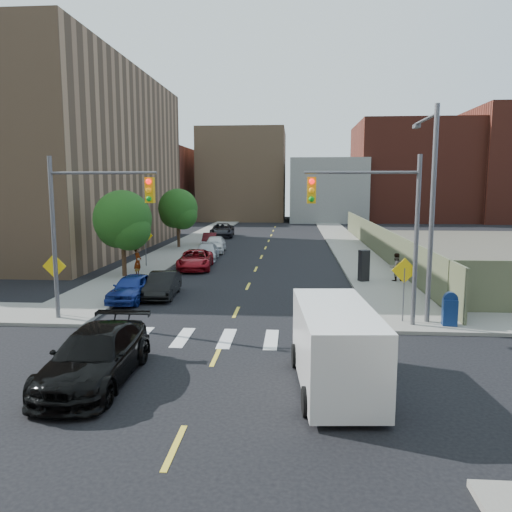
% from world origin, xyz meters
% --- Properties ---
extents(ground, '(160.00, 160.00, 0.00)m').
position_xyz_m(ground, '(0.00, 0.00, 0.00)').
color(ground, black).
rests_on(ground, ground).
extents(sidewalk_nw, '(3.50, 73.00, 0.15)m').
position_xyz_m(sidewalk_nw, '(-7.75, 41.50, 0.07)').
color(sidewalk_nw, gray).
rests_on(sidewalk_nw, ground).
extents(sidewalk_ne, '(3.50, 73.00, 0.15)m').
position_xyz_m(sidewalk_ne, '(7.75, 41.50, 0.07)').
color(sidewalk_ne, gray).
rests_on(sidewalk_ne, ground).
extents(fence_north, '(0.12, 44.00, 2.50)m').
position_xyz_m(fence_north, '(9.60, 28.00, 1.25)').
color(fence_north, '#626849').
rests_on(fence_north, ground).
extents(building_nw, '(22.00, 30.00, 16.00)m').
position_xyz_m(building_nw, '(-22.00, 30.00, 8.00)').
color(building_nw, '#8C6B4C').
rests_on(building_nw, ground).
extents(bg_bldg_west, '(14.00, 18.00, 12.00)m').
position_xyz_m(bg_bldg_west, '(-22.00, 70.00, 6.00)').
color(bg_bldg_west, '#592319').
rests_on(bg_bldg_west, ground).
extents(bg_bldg_midwest, '(14.00, 16.00, 15.00)m').
position_xyz_m(bg_bldg_midwest, '(-6.00, 72.00, 7.50)').
color(bg_bldg_midwest, '#8C6B4C').
rests_on(bg_bldg_midwest, ground).
extents(bg_bldg_center, '(12.00, 16.00, 10.00)m').
position_xyz_m(bg_bldg_center, '(8.00, 70.00, 5.00)').
color(bg_bldg_center, gray).
rests_on(bg_bldg_center, ground).
extents(bg_bldg_east, '(18.00, 18.00, 16.00)m').
position_xyz_m(bg_bldg_east, '(22.00, 72.00, 8.00)').
color(bg_bldg_east, '#592319').
rests_on(bg_bldg_east, ground).
extents(signal_nw, '(4.59, 0.30, 7.00)m').
position_xyz_m(signal_nw, '(-5.98, 6.00, 4.53)').
color(signal_nw, '#59595E').
rests_on(signal_nw, ground).
extents(signal_ne, '(4.59, 0.30, 7.00)m').
position_xyz_m(signal_ne, '(5.98, 6.00, 4.53)').
color(signal_ne, '#59595E').
rests_on(signal_ne, ground).
extents(streetlight_ne, '(0.25, 3.70, 9.00)m').
position_xyz_m(streetlight_ne, '(8.20, 6.90, 5.22)').
color(streetlight_ne, '#59595E').
rests_on(streetlight_ne, ground).
extents(warn_sign_nw, '(1.06, 0.06, 2.83)m').
position_xyz_m(warn_sign_nw, '(-7.80, 6.50, 1.99)').
color(warn_sign_nw, '#59595E').
rests_on(warn_sign_nw, ground).
extents(warn_sign_ne, '(1.06, 0.06, 2.83)m').
position_xyz_m(warn_sign_ne, '(7.20, 6.50, 1.99)').
color(warn_sign_ne, '#59595E').
rests_on(warn_sign_ne, ground).
extents(warn_sign_midwest, '(1.06, 0.06, 2.83)m').
position_xyz_m(warn_sign_midwest, '(-7.80, 20.00, 1.99)').
color(warn_sign_midwest, '#59595E').
rests_on(warn_sign_midwest, ground).
extents(tree_west_near, '(3.66, 3.64, 5.52)m').
position_xyz_m(tree_west_near, '(-8.00, 16.05, 3.48)').
color(tree_west_near, '#332114').
rests_on(tree_west_near, ground).
extents(tree_west_far, '(3.66, 3.64, 5.52)m').
position_xyz_m(tree_west_far, '(-8.00, 31.05, 3.48)').
color(tree_west_far, '#332114').
rests_on(tree_west_far, ground).
extents(parked_car_blue, '(1.80, 4.03, 1.35)m').
position_xyz_m(parked_car_blue, '(-5.50, 9.91, 0.67)').
color(parked_car_blue, navy).
rests_on(parked_car_blue, ground).
extents(parked_car_black, '(1.59, 3.99, 1.29)m').
position_xyz_m(parked_car_black, '(-4.20, 10.92, 0.64)').
color(parked_car_black, black).
rests_on(parked_car_black, ground).
extents(parked_car_red, '(2.65, 5.02, 1.34)m').
position_xyz_m(parked_car_red, '(-4.20, 19.69, 0.67)').
color(parked_car_red, maroon).
rests_on(parked_car_red, ground).
extents(parked_car_silver, '(2.03, 4.44, 1.26)m').
position_xyz_m(parked_car_silver, '(-4.20, 24.09, 0.63)').
color(parked_car_silver, '#B3B7BC').
rests_on(parked_car_silver, ground).
extents(parked_car_white, '(2.02, 4.42, 1.47)m').
position_xyz_m(parked_car_white, '(-4.20, 28.48, 0.74)').
color(parked_car_white, silver).
rests_on(parked_car_white, ground).
extents(parked_car_maroon, '(1.66, 3.84, 1.23)m').
position_xyz_m(parked_car_maroon, '(-5.50, 33.37, 0.61)').
color(parked_car_maroon, '#3F0C10').
rests_on(parked_car_maroon, ground).
extents(parked_car_grey, '(2.89, 5.63, 1.52)m').
position_xyz_m(parked_car_grey, '(-5.48, 41.81, 0.76)').
color(parked_car_grey, black).
rests_on(parked_car_grey, ground).
extents(black_sedan, '(2.27, 5.45, 1.57)m').
position_xyz_m(black_sedan, '(-3.20, -0.48, 0.79)').
color(black_sedan, black).
rests_on(black_sedan, ground).
extents(cargo_van, '(2.52, 5.39, 2.40)m').
position_xyz_m(cargo_van, '(3.81, -0.22, 1.26)').
color(cargo_van, white).
rests_on(cargo_van, ground).
extents(mailbox, '(0.61, 0.49, 1.38)m').
position_xyz_m(mailbox, '(8.96, 6.00, 0.82)').
color(mailbox, navy).
rests_on(mailbox, sidewalk_ne).
extents(payphone, '(0.68, 0.62, 1.85)m').
position_xyz_m(payphone, '(6.80, 15.41, 1.07)').
color(payphone, black).
rests_on(payphone, sidewalk_ne).
extents(pedestrian_west, '(0.45, 0.68, 1.86)m').
position_xyz_m(pedestrian_west, '(-7.09, 15.89, 1.08)').
color(pedestrian_west, gray).
rests_on(pedestrian_west, sidewalk_nw).
extents(pedestrian_east, '(0.97, 0.87, 1.66)m').
position_xyz_m(pedestrian_east, '(8.69, 15.57, 0.98)').
color(pedestrian_east, gray).
rests_on(pedestrian_east, sidewalk_ne).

